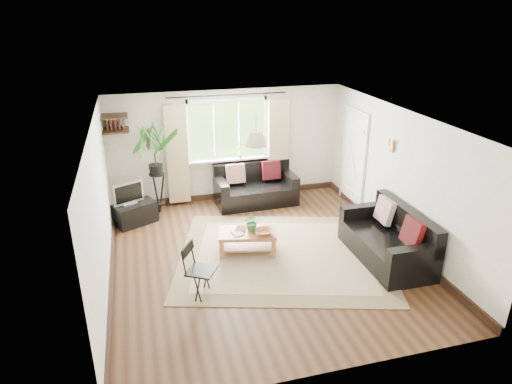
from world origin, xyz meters
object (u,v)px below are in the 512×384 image
object	(u,v)px
sofa_back	(256,186)
folding_chair	(201,271)
sofa_right	(387,237)
coffee_table	(247,242)
palm_stand	(156,170)
tv_stand	(135,213)

from	to	relation	value
sofa_back	folding_chair	distance (m)	3.51
sofa_right	coffee_table	size ratio (longest dim) A/B	1.84
sofa_back	folding_chair	world-z (taller)	folding_chair
sofa_right	folding_chair	bearing A→B (deg)	-85.60
sofa_back	palm_stand	bearing A→B (deg)	176.68
sofa_back	folding_chair	xyz separation A→B (m)	(-1.66, -3.10, 0.01)
coffee_table	palm_stand	bearing A→B (deg)	122.93
sofa_back	coffee_table	xyz separation A→B (m)	(-0.70, -2.03, -0.20)
sofa_back	palm_stand	xyz separation A→B (m)	(-2.06, 0.07, 0.52)
sofa_right	palm_stand	bearing A→B (deg)	-129.43
tv_stand	folding_chair	xyz separation A→B (m)	(0.89, -2.76, 0.20)
sofa_back	palm_stand	world-z (taller)	palm_stand
tv_stand	sofa_back	bearing A→B (deg)	-18.09
folding_chair	coffee_table	bearing A→B (deg)	-12.15
sofa_back	coffee_table	world-z (taller)	sofa_back
sofa_right	folding_chair	distance (m)	3.16
sofa_back	sofa_right	world-z (taller)	sofa_right
sofa_back	folding_chair	bearing A→B (deg)	-119.56
sofa_back	sofa_right	size ratio (longest dim) A/B	0.95
sofa_right	coffee_table	bearing A→B (deg)	-110.64
coffee_table	tv_stand	size ratio (longest dim) A/B	1.25
palm_stand	folding_chair	size ratio (longest dim) A/B	2.23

